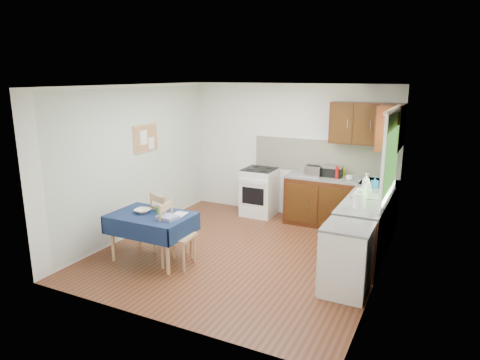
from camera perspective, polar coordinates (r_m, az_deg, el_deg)
The scene contains 33 objects.
floor at distance 6.65m, azimuth 0.21°, elevation -9.62°, with size 4.20×4.20×0.00m, color #462512.
ceiling at distance 6.10m, azimuth 0.23°, elevation 12.46°, with size 4.00×4.20×0.02m, color white.
wall_back at distance 8.16m, azimuth 6.74°, elevation 3.89°, with size 4.00×0.02×2.50m, color silver.
wall_front at distance 4.54m, azimuth -11.57°, elevation -4.40°, with size 4.00×0.02×2.50m, color silver.
wall_left at distance 7.34m, azimuth -13.95°, elevation 2.46°, with size 0.02×4.20×2.50m, color silver.
wall_right at distance 5.69m, azimuth 18.61°, elevation -1.10°, with size 0.02×4.20×2.50m, color silver.
base_cabinets at distance 7.21m, azimuth 14.48°, elevation -4.51°, with size 1.90×2.30×0.86m.
worktop_back at distance 7.67m, azimuth 13.30°, elevation 0.14°, with size 1.90×0.60×0.04m, color slate.
worktop_right at distance 6.45m, azimuth 16.55°, elevation -2.64°, with size 0.60×1.70×0.04m, color slate.
worktop_corner at distance 7.55m, azimuth 18.10°, elevation -0.38°, with size 0.60×0.60×0.04m, color slate.
splashback at distance 7.96m, azimuth 11.10°, elevation 3.11°, with size 2.70×0.02×0.60m, color white.
upper_cabinets at distance 7.41m, azimuth 17.31°, elevation 7.05°, with size 1.20×0.85×0.70m.
stove at distance 8.24m, azimuth 2.60°, elevation -1.57°, with size 0.60×0.61×0.92m.
window at distance 6.30m, azimuth 19.54°, elevation 3.94°, with size 0.04×1.48×1.26m.
fridge at distance 5.49m, azimuth 13.98°, elevation -10.29°, with size 0.58×0.60×0.89m.
corkboard at distance 7.49m, azimuth -12.46°, elevation 5.48°, with size 0.04×0.62×0.47m.
dining_table at distance 6.31m, azimuth -11.73°, elevation -5.40°, with size 1.16×0.79×0.70m.
chair_far at distance 6.53m, azimuth -9.80°, elevation -5.46°, with size 0.55×0.55×0.97m.
chair_near at distance 6.12m, azimuth -8.67°, elevation -6.95°, with size 0.46×0.46×0.93m.
toaster at distance 7.66m, azimuth 9.73°, elevation 1.19°, with size 0.27×0.17×0.21m.
sandwich_press at distance 7.73m, azimuth 12.31°, elevation 1.17°, with size 0.33×0.28×0.19m.
sauce_bottle at distance 7.54m, azimuth 12.79°, elevation 0.98°, with size 0.05×0.05×0.23m, color #B30E0E.
yellow_packet at distance 7.81m, azimuth 13.37°, elevation 1.10°, with size 0.11×0.07×0.15m, color yellow.
dish_rack at distance 6.58m, azimuth 16.66°, elevation -1.94°, with size 0.44×0.34×0.21m.
kettle at distance 5.97m, azimuth 15.62°, elevation -2.45°, with size 0.17×0.17×0.28m.
cup at distance 7.50m, azimuth 14.33°, elevation 0.27°, with size 0.11×0.11×0.09m, color white.
soap_bottle_a at distance 6.71m, azimuth 16.42°, elevation -0.43°, with size 0.12×0.12×0.32m, color white.
soap_bottle_b at distance 7.08m, azimuth 17.54°, elevation -0.29°, with size 0.09×0.09×0.19m, color blue.
soap_bottle_c at distance 6.27m, azimuth 15.93°, elevation -2.04°, with size 0.14×0.14×0.18m, color #258832.
plate_bowl at distance 6.37m, azimuth -12.85°, elevation -4.05°, with size 0.23×0.23×0.06m, color #F6F0C9.
book at distance 6.20m, azimuth -8.88°, elevation -4.51°, with size 0.18×0.25×0.02m, color white.
spice_jar at distance 6.28m, azimuth -10.96°, elevation -4.00°, with size 0.05×0.05×0.10m, color #238139.
tea_towel at distance 6.03m, azimuth -9.65°, elevation -4.95°, with size 0.27×0.21×0.05m, color navy.
Camera 1 is at (2.68, -5.48, 2.65)m, focal length 32.00 mm.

